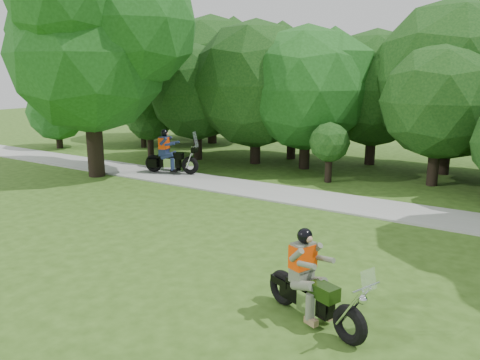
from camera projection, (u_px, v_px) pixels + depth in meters
The scene contains 6 objects.
ground at pixel (199, 299), 9.06m from camera, with size 100.00×100.00×0.00m, color #304F16.
walkway at pixel (346, 203), 15.61m from camera, with size 60.00×2.20×0.06m, color #979792.
tree_line at pixel (409, 89), 20.06m from camera, with size 41.00×12.14×7.72m.
big_tree_west at pixel (94, 36), 18.95m from camera, with size 8.64×6.56×9.96m.
chopper_motorcycle at pixel (310, 288), 8.17m from camera, with size 2.26×1.21×1.66m.
touring_motorcycle at pixel (168, 157), 20.09m from camera, with size 2.43×1.26×1.89m.
Camera 1 is at (5.17, -6.57, 4.27)m, focal length 35.00 mm.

